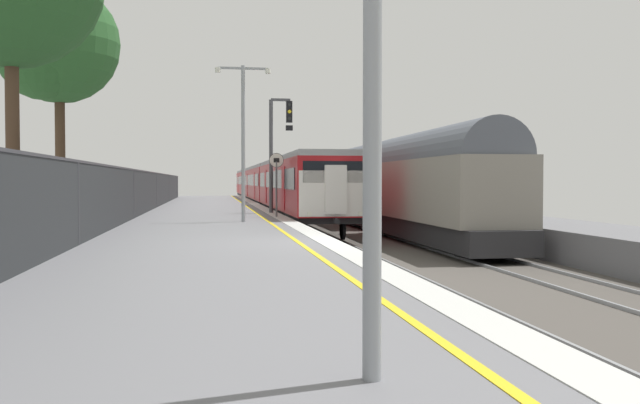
{
  "coord_description": "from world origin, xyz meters",
  "views": [
    {
      "loc": [
        -2.43,
        -16.61,
        1.47
      ],
      "look_at": [
        1.84,
        10.55,
        0.65
      ],
      "focal_mm": 39.09,
      "sensor_mm": 36.0,
      "label": 1
    }
  ],
  "objects_px": {
    "commuter_train_at_platform": "(268,184)",
    "freight_train_adjacent_track": "(335,182)",
    "signal_gantry": "(277,142)",
    "background_tree_centre": "(55,47)",
    "speed_limit_sign": "(276,176)",
    "platform_lamp_mid": "(243,130)"
  },
  "relations": [
    {
      "from": "commuter_train_at_platform",
      "to": "freight_train_adjacent_track",
      "type": "bearing_deg",
      "value": -62.31
    },
    {
      "from": "commuter_train_at_platform",
      "to": "speed_limit_sign",
      "type": "height_order",
      "value": "commuter_train_at_platform"
    },
    {
      "from": "signal_gantry",
      "to": "platform_lamp_mid",
      "type": "relative_size",
      "value": 0.94
    },
    {
      "from": "commuter_train_at_platform",
      "to": "freight_train_adjacent_track",
      "type": "height_order",
      "value": "freight_train_adjacent_track"
    },
    {
      "from": "commuter_train_at_platform",
      "to": "freight_train_adjacent_track",
      "type": "distance_m",
      "value": 8.62
    },
    {
      "from": "signal_gantry",
      "to": "background_tree_centre",
      "type": "relative_size",
      "value": 0.58
    },
    {
      "from": "speed_limit_sign",
      "to": "signal_gantry",
      "type": "bearing_deg",
      "value": 84.46
    },
    {
      "from": "speed_limit_sign",
      "to": "platform_lamp_mid",
      "type": "xyz_separation_m",
      "value": [
        -1.51,
        -3.24,
        1.65
      ]
    },
    {
      "from": "commuter_train_at_platform",
      "to": "platform_lamp_mid",
      "type": "xyz_separation_m",
      "value": [
        -3.35,
        -29.93,
        2.07
      ]
    },
    {
      "from": "commuter_train_at_platform",
      "to": "speed_limit_sign",
      "type": "bearing_deg",
      "value": -93.96
    },
    {
      "from": "background_tree_centre",
      "to": "signal_gantry",
      "type": "bearing_deg",
      "value": 24.13
    },
    {
      "from": "freight_train_adjacent_track",
      "to": "platform_lamp_mid",
      "type": "height_order",
      "value": "platform_lamp_mid"
    },
    {
      "from": "signal_gantry",
      "to": "background_tree_centre",
      "type": "xyz_separation_m",
      "value": [
        -8.98,
        -4.02,
        3.35
      ]
    },
    {
      "from": "speed_limit_sign",
      "to": "background_tree_centre",
      "type": "distance_m",
      "value": 9.95
    },
    {
      "from": "freight_train_adjacent_track",
      "to": "speed_limit_sign",
      "type": "distance_m",
      "value": 19.94
    },
    {
      "from": "signal_gantry",
      "to": "background_tree_centre",
      "type": "height_order",
      "value": "background_tree_centre"
    },
    {
      "from": "signal_gantry",
      "to": "platform_lamp_mid",
      "type": "bearing_deg",
      "value": -105.04
    },
    {
      "from": "commuter_train_at_platform",
      "to": "platform_lamp_mid",
      "type": "bearing_deg",
      "value": -96.4
    },
    {
      "from": "commuter_train_at_platform",
      "to": "speed_limit_sign",
      "type": "xyz_separation_m",
      "value": [
        -1.85,
        -26.69,
        0.42
      ]
    },
    {
      "from": "signal_gantry",
      "to": "speed_limit_sign",
      "type": "relative_size",
      "value": 2.02
    },
    {
      "from": "signal_gantry",
      "to": "speed_limit_sign",
      "type": "height_order",
      "value": "signal_gantry"
    },
    {
      "from": "signal_gantry",
      "to": "background_tree_centre",
      "type": "distance_m",
      "value": 10.39
    }
  ]
}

